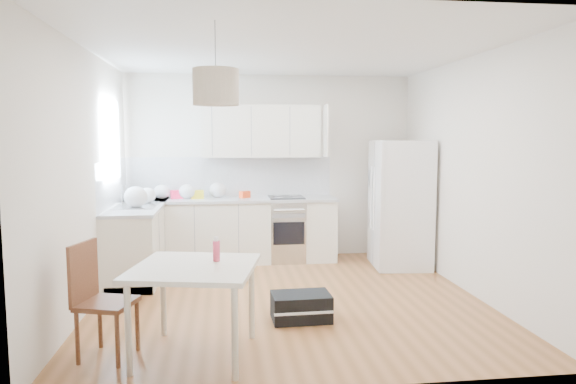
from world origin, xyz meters
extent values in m
plane|color=brown|center=(0.00, 0.00, 0.00)|extent=(4.20, 4.20, 0.00)
plane|color=white|center=(0.00, 0.00, 2.70)|extent=(4.20, 4.20, 0.00)
plane|color=silver|center=(0.00, 2.10, 1.35)|extent=(4.20, 0.00, 4.20)
plane|color=silver|center=(-2.10, 0.00, 1.35)|extent=(0.00, 4.20, 4.20)
plane|color=silver|center=(2.10, 0.00, 1.35)|extent=(0.00, 4.20, 4.20)
cube|color=#BFE0F9|center=(-2.09, 1.15, 1.75)|extent=(0.02, 1.00, 1.00)
cube|color=silver|center=(-0.60, 1.80, 0.44)|extent=(3.00, 0.60, 0.88)
cube|color=silver|center=(-1.80, 1.20, 0.44)|extent=(0.60, 1.80, 0.88)
cube|color=#AAACAF|center=(-0.60, 1.80, 0.90)|extent=(3.02, 0.64, 0.04)
cube|color=#AAACAF|center=(-1.80, 1.20, 0.90)|extent=(0.64, 1.82, 0.04)
cube|color=silver|center=(-0.60, 2.09, 1.21)|extent=(3.00, 0.01, 0.58)
cube|color=silver|center=(-2.09, 1.20, 1.21)|extent=(0.01, 1.80, 0.58)
cube|color=silver|center=(-0.15, 1.94, 1.88)|extent=(1.70, 0.32, 0.75)
cube|color=beige|center=(-0.94, -1.40, 0.73)|extent=(1.13, 1.13, 0.04)
cylinder|color=silver|center=(-1.41, -1.71, 0.36)|extent=(0.05, 0.05, 0.71)
cylinder|color=silver|center=(-0.63, -1.88, 0.36)|extent=(0.05, 0.05, 0.71)
cylinder|color=silver|center=(-1.25, -0.93, 0.36)|extent=(0.05, 0.05, 0.71)
cylinder|color=silver|center=(-0.46, -1.09, 0.36)|extent=(0.05, 0.05, 0.71)
cylinder|color=#D83C5A|center=(-0.76, -1.27, 0.86)|extent=(0.07, 0.07, 0.21)
cube|color=black|center=(0.04, -0.69, 0.13)|extent=(0.58, 0.39, 0.26)
cylinder|color=#BEAB92|center=(-0.75, -1.33, 2.18)|extent=(0.41, 0.41, 0.29)
ellipsoid|color=silver|center=(-1.57, 1.85, 1.02)|extent=(0.22, 0.19, 0.20)
ellipsoid|color=silver|center=(-1.21, 1.80, 1.02)|extent=(0.23, 0.20, 0.21)
ellipsoid|color=silver|center=(-0.78, 1.90, 1.03)|extent=(0.25, 0.21, 0.22)
ellipsoid|color=silver|center=(-1.70, 1.43, 1.02)|extent=(0.22, 0.19, 0.20)
ellipsoid|color=silver|center=(-1.78, 0.99, 1.05)|extent=(0.29, 0.25, 0.26)
cube|color=red|center=(-0.40, 1.83, 0.97)|extent=(0.17, 0.16, 0.10)
cube|color=yellow|center=(-1.07, 1.82, 0.98)|extent=(0.19, 0.13, 0.12)
cube|color=red|center=(-1.36, 1.87, 0.98)|extent=(0.20, 0.15, 0.12)
camera|label=1|loc=(-0.69, -5.52, 1.78)|focal=32.00mm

